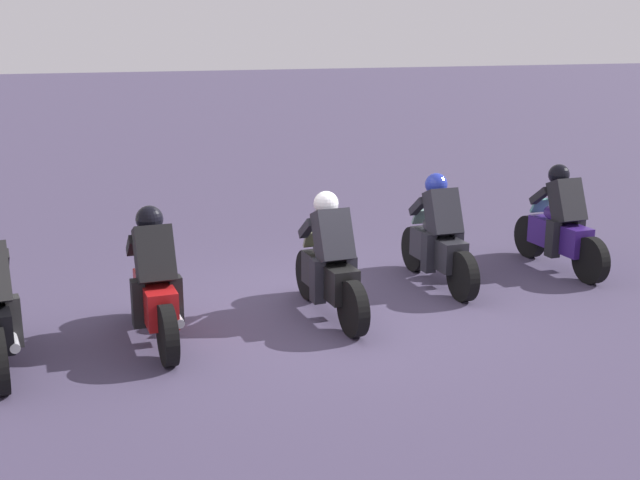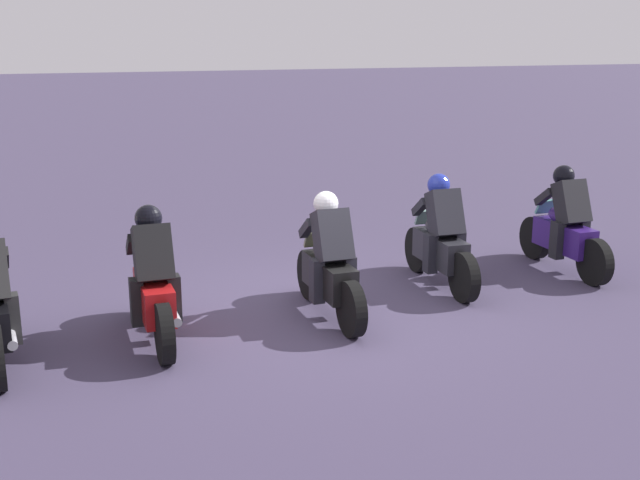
# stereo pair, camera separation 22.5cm
# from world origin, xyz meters

# --- Properties ---
(ground_plane) EXTENTS (120.00, 120.00, 0.00)m
(ground_plane) POSITION_xyz_m (0.00, 0.00, 0.00)
(ground_plane) COLOR #433A55
(rider_lane_a) EXTENTS (2.04, 0.54, 1.51)m
(rider_lane_a) POSITION_xyz_m (0.51, -3.84, 0.62)
(rider_lane_a) COLOR black
(rider_lane_a) RESTS_ON ground_plane
(rider_lane_b) EXTENTS (2.04, 0.54, 1.51)m
(rider_lane_b) POSITION_xyz_m (0.46, -1.86, 0.62)
(rider_lane_b) COLOR black
(rider_lane_b) RESTS_ON ground_plane
(rider_lane_c) EXTENTS (2.04, 0.54, 1.51)m
(rider_lane_c) POSITION_xyz_m (-0.19, -0.06, 0.62)
(rider_lane_c) COLOR black
(rider_lane_c) RESTS_ON ground_plane
(rider_lane_d) EXTENTS (2.04, 0.54, 1.51)m
(rider_lane_d) POSITION_xyz_m (-0.29, 2.02, 0.62)
(rider_lane_d) COLOR black
(rider_lane_d) RESTS_ON ground_plane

